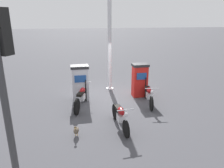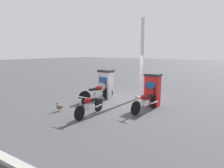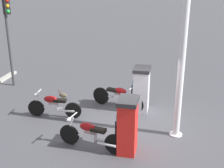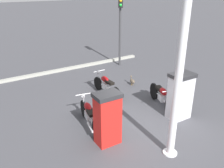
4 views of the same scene
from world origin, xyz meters
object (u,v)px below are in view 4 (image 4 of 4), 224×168
Objects in this scene: fuel_pump_far at (107,118)px; motorcycle_near_pump at (162,97)px; roadside_traffic_light at (120,18)px; motorcycle_far_pump at (89,114)px; motorcycle_extra at (106,85)px; canopy_support_pole at (178,81)px; fuel_pump_near at (180,96)px; wandering_duck at (132,81)px.

fuel_pump_far is 2.98m from motorcycle_near_pump.
fuel_pump_far is 0.41× the size of roadside_traffic_light.
motorcycle_extra is (1.86, -1.69, -0.01)m from motorcycle_far_pump.
motorcycle_far_pump is at bearing 29.71° from canopy_support_pole.
motorcycle_far_pump is at bearing 70.40° from fuel_pump_near.
roadside_traffic_light is at bearing -14.69° from motorcycle_near_pump.
roadside_traffic_light is 0.86× the size of canopy_support_pole.
fuel_pump_near reaches higher than wandering_duck.
fuel_pump_near is at bearing 175.16° from wandering_duck.
roadside_traffic_light reaches higher than motorcycle_near_pump.
fuel_pump_near is 3.17m from motorcycle_far_pump.
motorcycle_extra is 4.51× the size of wandering_duck.
fuel_pump_near is at bearing 167.55° from roadside_traffic_light.
wandering_duck is 0.11× the size of roadside_traffic_light.
motorcycle_extra is 0.49× the size of roadside_traffic_light.
fuel_pump_far is at bearing 43.25° from canopy_support_pole.
motorcycle_near_pump is (0.85, 0.02, -0.37)m from fuel_pump_near.
fuel_pump_far is at bearing 106.71° from motorcycle_near_pump.
motorcycle_far_pump is 4.76× the size of wandering_duck.
fuel_pump_far reaches higher than motorcycle_near_pump.
motorcycle_near_pump is at bearing 1.62° from fuel_pump_near.
fuel_pump_far reaches higher than wandering_duck.
roadside_traffic_light is (2.76, -1.05, 2.46)m from wandering_duck.
motorcycle_near_pump is at bearing 172.85° from wandering_duck.
motorcycle_near_pump is 0.46× the size of canopy_support_pole.
fuel_pump_near is 2.49m from canopy_support_pole.
motorcycle_far_pump is (1.05, 2.96, -0.38)m from fuel_pump_near.
motorcycle_far_pump is (1.05, 0.11, -0.36)m from fuel_pump_far.
canopy_support_pole is at bearing 157.60° from wandering_duck.
fuel_pump_far is 0.36× the size of canopy_support_pole.
fuel_pump_near is 1.02× the size of fuel_pump_far.
roadside_traffic_light is at bearing -12.45° from fuel_pump_near.
motorcycle_extra is 4.57m from roadside_traffic_light.
canopy_support_pole is (-2.18, 1.57, 1.73)m from motorcycle_near_pump.
canopy_support_pole is at bearing 129.86° from fuel_pump_near.
motorcycle_extra is at bearing 31.15° from motorcycle_near_pump.
motorcycle_far_pump reaches higher than wandering_duck.
fuel_pump_near is 6.37m from roadside_traffic_light.
fuel_pump_far is at bearing 135.68° from wandering_duck.
fuel_pump_far is 2.29m from canopy_support_pole.
fuel_pump_far is at bearing 151.60° from motorcycle_extra.
roadside_traffic_light is at bearing -40.42° from motorcycle_extra.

